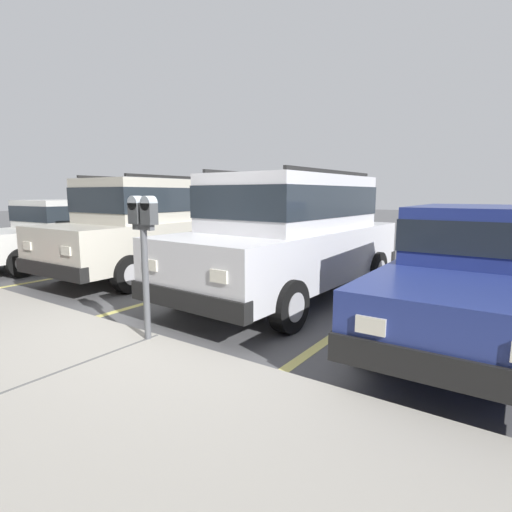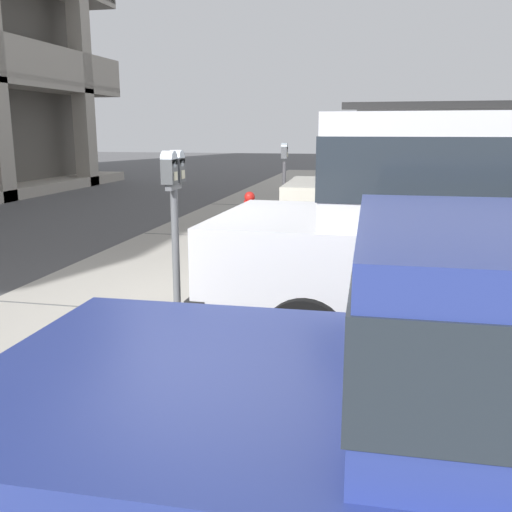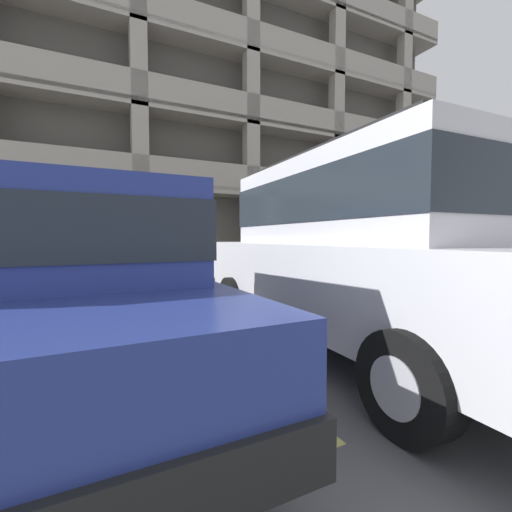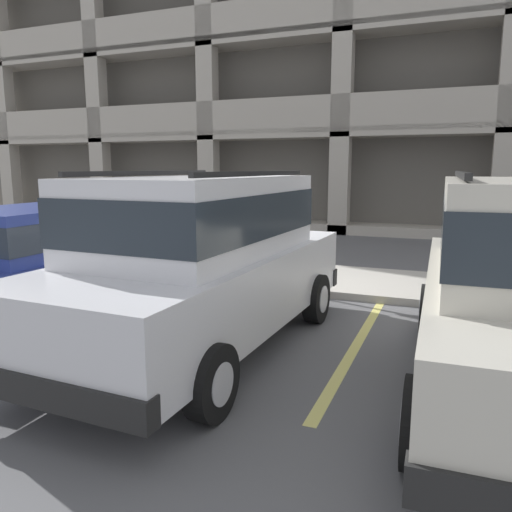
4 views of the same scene
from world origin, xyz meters
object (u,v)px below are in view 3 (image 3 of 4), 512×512
object	(u,v)px
parking_meter_near	(255,234)
fire_hydrant	(410,267)
red_sedan	(74,285)
parking_meter_far	(462,242)
silver_suv	(361,248)
parking_garage	(124,81)

from	to	relation	value
parking_meter_near	fire_hydrant	world-z (taller)	parking_meter_near
red_sedan	fire_hydrant	xyz separation A→B (m)	(7.34, 2.87, -0.36)
red_sedan	parking_meter_far	size ratio (longest dim) A/B	3.04
fire_hydrant	silver_suv	bearing A→B (deg)	-145.64
parking_meter_far	fire_hydrant	bearing A→B (deg)	167.25
parking_meter_near	parking_meter_far	world-z (taller)	parking_meter_near
parking_garage	red_sedan	bearing A→B (deg)	-97.05
silver_suv	parking_garage	bearing A→B (deg)	94.89
silver_suv	parking_garage	size ratio (longest dim) A/B	0.15
silver_suv	red_sedan	xyz separation A→B (m)	(-2.72, 0.29, -0.27)
parking_meter_far	fire_hydrant	world-z (taller)	parking_meter_far
silver_suv	fire_hydrant	world-z (taller)	silver_suv
parking_meter_near	silver_suv	bearing A→B (deg)	-92.87
silver_suv	parking_meter_near	world-z (taller)	silver_suv
silver_suv	parking_meter_far	distance (m)	6.75
fire_hydrant	parking_meter_near	bearing A→B (deg)	-176.21
silver_suv	parking_meter_near	bearing A→B (deg)	89.15
parking_meter_near	fire_hydrant	size ratio (longest dim) A/B	2.21
parking_meter_near	fire_hydrant	xyz separation A→B (m)	(4.48, 0.30, -0.81)
red_sedan	parking_meter_near	bearing A→B (deg)	41.06
parking_garage	parking_meter_near	bearing A→B (deg)	-85.86
red_sedan	fire_hydrant	size ratio (longest dim) A/B	6.44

